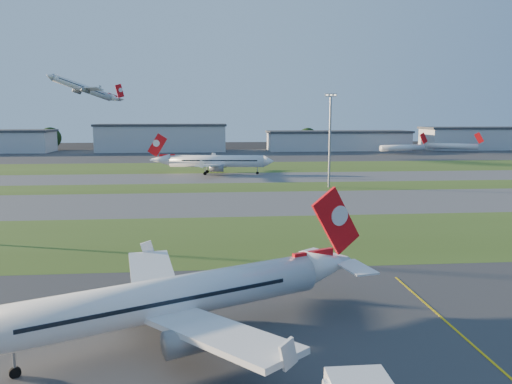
{
  "coord_description": "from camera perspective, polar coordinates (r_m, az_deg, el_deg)",
  "views": [
    {
      "loc": [
        -17.52,
        -27.65,
        19.92
      ],
      "look_at": [
        -10.09,
        55.97,
        7.0
      ],
      "focal_mm": 35.0,
      "sensor_mm": 36.0,
      "label": 1
    }
  ],
  "objects": [
    {
      "name": "taxiway_b",
      "position": [
        161.84,
        1.18,
        1.68
      ],
      "size": [
        300.0,
        26.0,
        0.01
      ],
      "primitive_type": "cube",
      "color": "#515154",
      "rests_on": "ground"
    },
    {
      "name": "light_mast_centre",
      "position": [
        139.59,
        8.45,
        6.56
      ],
      "size": [
        3.2,
        0.7,
        25.8
      ],
      "color": "gray",
      "rests_on": "ground"
    },
    {
      "name": "mini_jet_far",
      "position": [
        294.49,
        21.58,
        4.9
      ],
      "size": [
        25.34,
        16.34,
        9.48
      ],
      "rotation": [
        0.0,
        0.0,
        -0.55
      ],
      "color": "white",
      "rests_on": "ground"
    },
    {
      "name": "hangar_west",
      "position": [
        284.25,
        -10.68,
        6.12
      ],
      "size": [
        71.4,
        23.0,
        15.2
      ],
      "color": "#A0A4A8",
      "rests_on": "ground"
    },
    {
      "name": "taxiway_a",
      "position": [
        115.73,
        3.71,
        -1.18
      ],
      "size": [
        300.0,
        32.0,
        0.01
      ],
      "primitive_type": "cube",
      "color": "#515154",
      "rests_on": "ground"
    },
    {
      "name": "tree_mid_west",
      "position": [
        294.0,
        -5.59,
        5.96
      ],
      "size": [
        9.9,
        9.9,
        10.8
      ],
      "color": "black",
      "rests_on": "ground"
    },
    {
      "name": "hangar_far_east",
      "position": [
        331.41,
        26.43,
        5.55
      ],
      "size": [
        96.9,
        23.0,
        13.2
      ],
      "color": "#A0A4A8",
      "rests_on": "ground"
    },
    {
      "name": "airliner_parked",
      "position": [
        45.55,
        -9.38,
        -11.9
      ],
      "size": [
        33.55,
        28.6,
        11.25
      ],
      "rotation": [
        0.0,
        0.0,
        0.43
      ],
      "color": "white",
      "rests_on": "ground"
    },
    {
      "name": "mini_jet_near",
      "position": [
        271.59,
        16.43,
        4.88
      ],
      "size": [
        28.1,
        9.66,
        9.48
      ],
      "rotation": [
        0.0,
        0.0,
        0.26
      ],
      "color": "white",
      "rests_on": "ground"
    },
    {
      "name": "tree_mid_east",
      "position": [
        302.46,
        5.92,
        6.22
      ],
      "size": [
        11.55,
        11.55,
        12.6
      ],
      "color": "black",
      "rests_on": "ground"
    },
    {
      "name": "apron_far",
      "position": [
        254.04,
        -1.11,
        4.25
      ],
      "size": [
        400.0,
        80.0,
        0.01
      ],
      "primitive_type": "cube",
      "color": "#333335",
      "rests_on": "ground"
    },
    {
      "name": "airliner_departing",
      "position": [
        263.01,
        -19.12,
        11.15
      ],
      "size": [
        31.0,
        26.89,
        11.29
      ],
      "rotation": [
        0.0,
        0.0,
        0.6
      ],
      "color": "white"
    },
    {
      "name": "grass_strip_c",
      "position": [
        194.47,
        0.12,
        2.87
      ],
      "size": [
        300.0,
        40.0,
        0.01
      ],
      "primitive_type": "cube",
      "color": "#3C541C",
      "rests_on": "ground"
    },
    {
      "name": "grass_strip_a",
      "position": [
        83.95,
        7.14,
        -5.04
      ],
      "size": [
        300.0,
        34.0,
        0.01
      ],
      "primitive_type": "cube",
      "color": "#3C541C",
      "rests_on": "ground"
    },
    {
      "name": "hangar_east",
      "position": [
        292.16,
        9.35,
        5.83
      ],
      "size": [
        81.6,
        23.0,
        11.2
      ],
      "color": "#A0A4A8",
      "rests_on": "ground"
    },
    {
      "name": "grass_strip_b",
      "position": [
        140.19,
        2.15,
        0.58
      ],
      "size": [
        300.0,
        18.0,
        0.01
      ],
      "primitive_type": "cube",
      "color": "#3C541C",
      "rests_on": "ground"
    },
    {
      "name": "tree_east",
      "position": [
        323.38,
        19.22,
        5.83
      ],
      "size": [
        10.45,
        10.45,
        11.4
      ],
      "color": "black",
      "rests_on": "ground"
    },
    {
      "name": "tree_west",
      "position": [
        311.95,
        -22.44,
        5.75
      ],
      "size": [
        12.1,
        12.1,
        13.2
      ],
      "color": "black",
      "rests_on": "ground"
    },
    {
      "name": "airliner_taxiing",
      "position": [
        170.85,
        -4.63,
        3.5
      ],
      "size": [
        39.69,
        33.5,
        12.4
      ],
      "rotation": [
        0.0,
        0.0,
        3.03
      ],
      "color": "white",
      "rests_on": "ground"
    }
  ]
}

